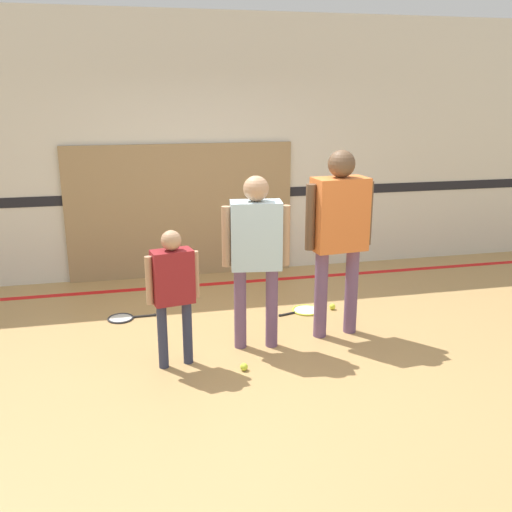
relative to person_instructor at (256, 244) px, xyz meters
name	(u,v)px	position (x,y,z in m)	size (l,w,h in m)	color
ground_plane	(252,351)	(-0.06, -0.09, -0.98)	(16.00, 16.00, 0.00)	tan
wall_back	(209,149)	(-0.06, 2.36, 0.61)	(16.00, 0.07, 3.20)	silver
wall_panel	(181,211)	(-0.43, 2.30, -0.15)	(2.81, 0.05, 1.67)	#9E7F56
floor_stripe	(218,283)	(-0.06, 1.85, -0.98)	(14.40, 0.10, 0.01)	red
person_instructor	(256,244)	(0.00, 0.00, 0.00)	(0.60, 0.30, 1.59)	#6B4C70
person_student_left	(173,284)	(-0.76, -0.21, -0.24)	(0.45, 0.24, 1.20)	#2D334C
person_student_right	(339,224)	(0.81, 0.11, 0.12)	(0.67, 0.32, 1.78)	#6B4C70
racket_spare_on_floor	(305,310)	(0.72, 0.73, -0.97)	(0.53, 0.38, 0.03)	#C6D838
racket_second_spare	(123,318)	(-1.21, 0.95, -0.97)	(0.51, 0.28, 0.03)	#28282D
tennis_ball_near_instructor	(244,367)	(-0.21, -0.45, -0.95)	(0.07, 0.07, 0.07)	#CCE038
tennis_ball_by_spare_racket	(332,307)	(1.02, 0.71, -0.95)	(0.07, 0.07, 0.07)	#CCE038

